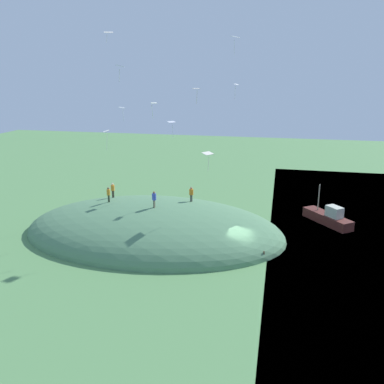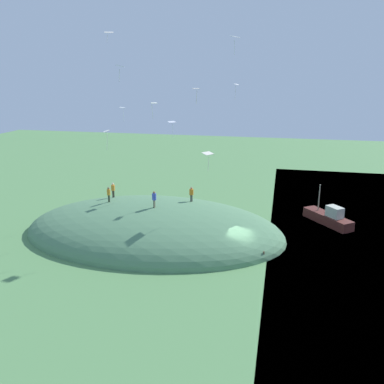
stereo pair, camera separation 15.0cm
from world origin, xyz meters
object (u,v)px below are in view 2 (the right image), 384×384
(person_near_shore, at_px, (109,193))
(kite_1, at_px, (122,108))
(kite_0, at_px, (172,123))
(kite_9, at_px, (208,154))
(kite_3, at_px, (106,132))
(kite_5, at_px, (109,33))
(kite_2, at_px, (154,105))
(kite_8, at_px, (236,86))
(person_watching_kites, at_px, (113,188))
(kite_4, at_px, (235,38))
(kite_7, at_px, (120,66))
(boat_on_lake, at_px, (329,218))
(kite_6, at_px, (196,90))
(mooring_post, at_px, (264,256))
(person_walking_path, at_px, (191,193))
(person_with_child, at_px, (154,197))

(person_near_shore, relative_size, kite_1, 0.96)
(kite_0, height_order, kite_9, kite_0)
(kite_3, xyz_separation_m, kite_5, (2.25, -7.32, 10.91))
(kite_0, relative_size, kite_2, 1.20)
(kite_8, bearing_deg, kite_5, 1.37)
(person_watching_kites, distance_m, kite_9, 13.99)
(kite_8, bearing_deg, kite_4, 86.32)
(person_watching_kites, height_order, kite_7, kite_7)
(kite_4, xyz_separation_m, kite_7, (9.17, 11.14, -3.18))
(kite_8, bearing_deg, person_watching_kites, 18.30)
(kite_2, relative_size, kite_9, 0.87)
(person_near_shore, height_order, kite_0, kite_0)
(person_watching_kites, height_order, kite_3, kite_3)
(boat_on_lake, xyz_separation_m, kite_9, (13.44, 7.96, 8.69))
(kite_1, height_order, kite_6, kite_6)
(kite_1, bearing_deg, kite_4, 179.32)
(kite_0, relative_size, kite_5, 1.57)
(kite_9, relative_size, mooring_post, 1.95)
(kite_8, bearing_deg, kite_1, 5.80)
(person_walking_path, distance_m, mooring_post, 12.07)
(boat_on_lake, relative_size, person_with_child, 3.59)
(person_with_child, distance_m, kite_8, 16.38)
(kite_3, distance_m, kite_6, 14.02)
(person_with_child, relative_size, mooring_post, 1.83)
(person_walking_path, xyz_separation_m, kite_9, (-2.47, 3.29, 5.23))
(kite_1, distance_m, kite_3, 6.65)
(person_with_child, xyz_separation_m, person_near_shore, (5.94, -1.48, -0.26))
(kite_2, bearing_deg, kite_5, -44.41)
(kite_2, bearing_deg, kite_9, 176.69)
(person_near_shore, bearing_deg, kite_9, -24.92)
(kite_6, distance_m, kite_9, 8.86)
(kite_5, relative_size, kite_9, 0.67)
(kite_3, relative_size, kite_6, 1.63)
(person_watching_kites, relative_size, person_near_shore, 1.04)
(person_walking_path, bearing_deg, kite_8, -15.08)
(person_with_child, relative_size, kite_0, 0.90)
(kite_6, height_order, mooring_post, kite_6)
(person_near_shore, xyz_separation_m, kite_5, (1.94, -6.99, 17.89))
(kite_2, height_order, kite_5, kite_5)
(kite_4, bearing_deg, person_near_shore, 23.39)
(person_near_shore, height_order, person_walking_path, person_near_shore)
(kite_2, height_order, kite_6, kite_6)
(kite_5, bearing_deg, kite_6, 134.47)
(kite_5, bearing_deg, kite_9, 149.57)
(kite_8, height_order, kite_9, kite_8)
(person_watching_kites, distance_m, kite_4, 22.44)
(person_with_child, xyz_separation_m, person_watching_kites, (6.56, -4.17, -0.51))
(person_watching_kites, distance_m, kite_7, 16.89)
(person_watching_kites, xyz_separation_m, kite_6, (-12.32, 9.60, 12.07))
(kite_0, xyz_separation_m, kite_7, (1.94, 10.71, 6.29))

